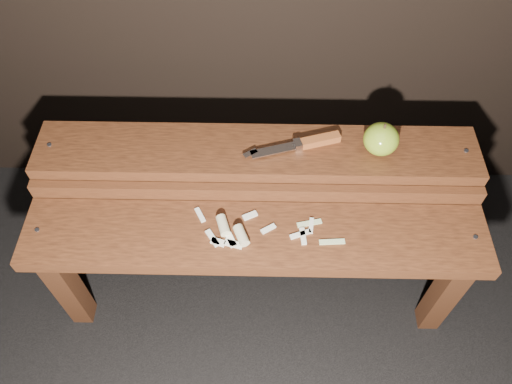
{
  "coord_description": "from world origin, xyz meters",
  "views": [
    {
      "loc": [
        0.01,
        -0.72,
        1.51
      ],
      "look_at": [
        0.0,
        0.06,
        0.45
      ],
      "focal_mm": 35.0,
      "sensor_mm": 36.0,
      "label": 1
    }
  ],
  "objects_px": {
    "bench_rear_tier": "(257,169)",
    "apple": "(381,139)",
    "bench_front_tier": "(255,250)",
    "knife": "(308,143)"
  },
  "relations": [
    {
      "from": "bench_rear_tier",
      "to": "apple",
      "type": "relative_size",
      "value": 12.46
    },
    {
      "from": "bench_front_tier",
      "to": "bench_rear_tier",
      "type": "distance_m",
      "value": 0.23
    },
    {
      "from": "bench_front_tier",
      "to": "bench_rear_tier",
      "type": "relative_size",
      "value": 1.0
    },
    {
      "from": "bench_rear_tier",
      "to": "knife",
      "type": "bearing_deg",
      "value": 6.6
    },
    {
      "from": "apple",
      "to": "knife",
      "type": "distance_m",
      "value": 0.19
    },
    {
      "from": "bench_rear_tier",
      "to": "knife",
      "type": "distance_m",
      "value": 0.17
    },
    {
      "from": "bench_front_tier",
      "to": "apple",
      "type": "height_order",
      "value": "apple"
    },
    {
      "from": "bench_front_tier",
      "to": "knife",
      "type": "distance_m",
      "value": 0.32
    },
    {
      "from": "bench_front_tier",
      "to": "bench_rear_tier",
      "type": "height_order",
      "value": "bench_rear_tier"
    },
    {
      "from": "bench_rear_tier",
      "to": "apple",
      "type": "distance_m",
      "value": 0.35
    }
  ]
}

